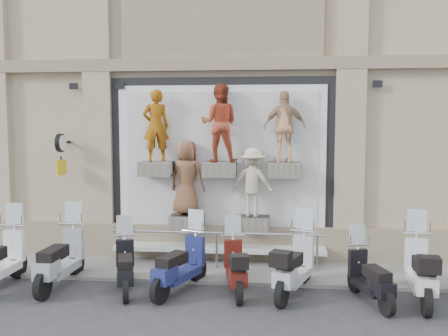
{
  "coord_description": "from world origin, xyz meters",
  "views": [
    {
      "loc": [
        1.36,
        -9.25,
        3.47
      ],
      "look_at": [
        0.18,
        1.9,
        2.42
      ],
      "focal_mm": 40.0,
      "sensor_mm": 36.0,
      "label": 1
    }
  ],
  "objects": [
    {
      "name": "guard_rail",
      "position": [
        0.0,
        2.0,
        0.47
      ],
      "size": [
        5.06,
        0.1,
        0.93
      ],
      "primitive_type": null,
      "color": "#9EA0A5",
      "rests_on": "ground"
    },
    {
      "name": "building",
      "position": [
        0.0,
        7.0,
        6.0
      ],
      "size": [
        14.0,
        8.6,
        12.0
      ],
      "primitive_type": null,
      "color": "tan",
      "rests_on": "ground"
    },
    {
      "name": "shop_vitrine",
      "position": [
        0.05,
        2.74,
        2.45
      ],
      "size": [
        5.6,
        0.83,
        4.3
      ],
      "color": "black",
      "rests_on": "ground"
    },
    {
      "name": "scooter_c",
      "position": [
        -3.12,
        0.53,
        0.86
      ],
      "size": [
        0.68,
        2.13,
        1.71
      ],
      "primitive_type": null,
      "rotation": [
        0.0,
        0.0,
        -0.03
      ],
      "color": "#8E929A",
      "rests_on": "ground"
    },
    {
      "name": "clock_sign_bracket",
      "position": [
        -3.9,
        2.47,
        2.8
      ],
      "size": [
        0.1,
        0.8,
        1.02
      ],
      "color": "black",
      "rests_on": "ground"
    },
    {
      "name": "ground",
      "position": [
        0.0,
        0.0,
        0.0
      ],
      "size": [
        90.0,
        90.0,
        0.0
      ],
      "primitive_type": "plane",
      "color": "#313133",
      "rests_on": "ground"
    },
    {
      "name": "sidewalk",
      "position": [
        0.0,
        2.1,
        0.04
      ],
      "size": [
        16.0,
        2.2,
        0.08
      ],
      "primitive_type": "cube",
      "color": "gray",
      "rests_on": "ground"
    },
    {
      "name": "scooter_d",
      "position": [
        -1.69,
        0.42,
        0.74
      ],
      "size": [
        1.05,
        1.89,
        1.47
      ],
      "primitive_type": null,
      "rotation": [
        0.0,
        0.0,
        0.3
      ],
      "color": "black",
      "rests_on": "ground"
    },
    {
      "name": "scooter_h",
      "position": [
        3.16,
        0.25,
        0.71
      ],
      "size": [
        1.0,
        1.82,
        1.42
      ],
      "primitive_type": null,
      "rotation": [
        0.0,
        0.0,
        0.3
      ],
      "color": "black",
      "rests_on": "ground"
    },
    {
      "name": "scooter_e",
      "position": [
        -0.57,
        0.48,
        0.8
      ],
      "size": [
        1.25,
        2.05,
        1.61
      ],
      "primitive_type": null,
      "rotation": [
        0.0,
        0.0,
        -0.37
      ],
      "color": "navy",
      "rests_on": "ground"
    },
    {
      "name": "scooter_f",
      "position": [
        0.56,
        0.57,
        0.75
      ],
      "size": [
        0.86,
        1.9,
        1.49
      ],
      "primitive_type": null,
      "rotation": [
        0.0,
        0.0,
        0.18
      ],
      "color": "#4D130D",
      "rests_on": "ground"
    },
    {
      "name": "scooter_i",
      "position": [
        4.14,
        0.44,
        0.84
      ],
      "size": [
        0.85,
        2.14,
        1.69
      ],
      "primitive_type": null,
      "rotation": [
        0.0,
        0.0,
        -0.12
      ],
      "color": "silver",
      "rests_on": "ground"
    },
    {
      "name": "scooter_g",
      "position": [
        1.74,
        0.54,
        0.83
      ],
      "size": [
        1.25,
        2.12,
        1.66
      ],
      "primitive_type": null,
      "rotation": [
        0.0,
        0.0,
        -0.34
      ],
      "color": "#ACAEB3",
      "rests_on": "ground"
    }
  ]
}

